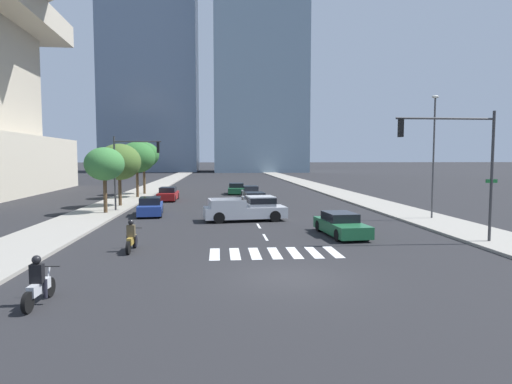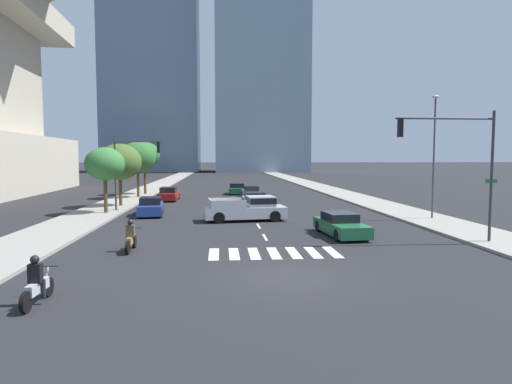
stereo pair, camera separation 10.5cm
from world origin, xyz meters
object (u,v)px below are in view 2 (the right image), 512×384
object	(u,v)px
sedan_green_5	(341,225)
street_tree_second	(120,162)
motorcycle_trailing	(131,239)
sedan_silver_3	(251,192)
street_tree_fourth	(145,155)
street_tree_nearest	(105,164)
street_lamp_east	(434,148)
motorcycle_lead	(37,285)
sedan_blue_2	(151,207)
street_tree_third	(138,157)
sedan_green_0	(237,189)
traffic_signal_near	(458,152)
sedan_silver_4	(255,200)
sedan_red_1	(169,194)
traffic_signal_far	(132,160)
pickup_truck	(249,209)

from	to	relation	value
sedan_green_5	street_tree_second	world-z (taller)	street_tree_second
motorcycle_trailing	sedan_silver_3	xyz separation A→B (m)	(7.43, 26.59, 0.00)
street_tree_fourth	street_tree_nearest	bearing A→B (deg)	-90.00
street_lamp_east	street_tree_nearest	bearing A→B (deg)	167.93
sedan_silver_3	street_tree_second	distance (m)	14.74
motorcycle_lead	sedan_blue_2	distance (m)	20.21
sedan_blue_2	street_tree_fourth	bearing A→B (deg)	5.21
street_tree_second	street_tree_third	bearing A→B (deg)	90.00
street_tree_nearest	street_tree_fourth	size ratio (longest dim) A/B	0.83
sedan_green_5	street_tree_third	distance (m)	28.53
sedan_green_0	street_tree_second	distance (m)	17.14
traffic_signal_near	street_tree_nearest	distance (m)	24.30
street_tree_nearest	sedan_silver_4	bearing A→B (deg)	20.94
sedan_red_1	street_lamp_east	world-z (taller)	street_lamp_east
sedan_blue_2	traffic_signal_far	bearing A→B (deg)	31.27
sedan_green_5	motorcycle_trailing	bearing A→B (deg)	-78.14
sedan_red_1	sedan_green_5	size ratio (longest dim) A/B	0.93
sedan_blue_2	sedan_silver_4	size ratio (longest dim) A/B	0.96
traffic_signal_far	street_tree_second	distance (m)	3.92
traffic_signal_near	street_tree_third	size ratio (longest dim) A/B	1.11
motorcycle_trailing	street_tree_second	xyz separation A→B (m)	(-4.56, 18.69, 3.35)
sedan_red_1	street_tree_nearest	bearing A→B (deg)	162.35
traffic_signal_far	street_tree_third	size ratio (longest dim) A/B	1.00
sedan_green_0	street_tree_fourth	distance (m)	11.39
motorcycle_trailing	street_lamp_east	bearing A→B (deg)	-64.34
sedan_red_1	traffic_signal_far	xyz separation A→B (m)	(-1.77, -9.14, 3.48)
sedan_red_1	street_tree_nearest	world-z (taller)	street_tree_nearest
sedan_silver_3	street_tree_nearest	xyz separation A→B (m)	(-11.99, -12.93, 3.23)
sedan_silver_3	street_tree_second	world-z (taller)	street_tree_second
traffic_signal_near	motorcycle_trailing	bearing A→B (deg)	1.00
sedan_blue_2	street_lamp_east	xyz separation A→B (m)	(19.77, -4.14, 4.32)
traffic_signal_far	street_tree_fourth	size ratio (longest dim) A/B	0.98
traffic_signal_near	traffic_signal_far	world-z (taller)	traffic_signal_near
pickup_truck	sedan_blue_2	xyz separation A→B (m)	(-7.13, 3.38, -0.18)
street_tree_nearest	sedan_red_1	bearing A→B (deg)	71.79
pickup_truck	sedan_green_0	xyz separation A→B (m)	(0.04, 22.25, -0.21)
sedan_blue_2	sedan_silver_3	distance (m)	16.17
motorcycle_trailing	sedan_silver_3	world-z (taller)	motorcycle_trailing
street_lamp_east	sedan_red_1	bearing A→B (deg)	141.64
pickup_truck	sedan_green_5	world-z (taller)	pickup_truck
motorcycle_trailing	sedan_blue_2	bearing A→B (deg)	5.50
motorcycle_lead	street_tree_second	distance (m)	26.49
sedan_green_0	sedan_green_5	size ratio (longest dim) A/B	0.90
sedan_silver_4	street_lamp_east	size ratio (longest dim) A/B	0.56
sedan_blue_2	traffic_signal_near	bearing A→B (deg)	-132.22
sedan_silver_3	street_tree_nearest	world-z (taller)	street_tree_nearest
pickup_truck	sedan_green_5	size ratio (longest dim) A/B	1.18
traffic_signal_far	street_tree_nearest	distance (m)	2.32
motorcycle_lead	sedan_silver_4	size ratio (longest dim) A/B	0.44
street_tree_nearest	street_tree_second	distance (m)	5.03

